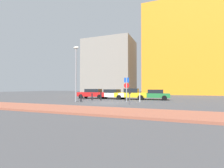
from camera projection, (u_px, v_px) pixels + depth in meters
ground_plane at (108, 103)px, 17.48m from camera, size 120.00×120.00×0.00m
sidewalk_brick at (74, 109)px, 11.61m from camera, size 40.00×3.46×0.14m
parked_car_red at (93, 93)px, 24.66m from camera, size 4.50×2.02×1.44m
parked_car_white at (112, 94)px, 23.71m from camera, size 4.49×2.31×1.40m
parked_car_yellow at (131, 94)px, 22.64m from camera, size 4.52×2.16×1.52m
parked_car_green at (153, 94)px, 21.87m from camera, size 4.62×2.17×1.38m
parking_sign_post at (127, 87)px, 18.53m from camera, size 0.60×0.13×2.79m
parking_meter at (130, 96)px, 15.63m from camera, size 0.18×0.14×1.32m
street_lamp at (76, 69)px, 18.78m from camera, size 0.70×0.36×6.40m
traffic_bollard_near at (101, 96)px, 20.87m from camera, size 0.17×0.17×1.05m
traffic_bollard_mid at (92, 97)px, 20.96m from camera, size 0.16×0.16×0.91m
traffic_bollard_far at (81, 98)px, 18.37m from camera, size 0.14×0.14×0.89m
traffic_bollard_edge at (140, 98)px, 18.65m from camera, size 0.13×0.13×0.98m
building_colorful_midrise at (180, 52)px, 43.04m from camera, size 17.87×14.11×22.35m
building_under_construction at (110, 67)px, 51.51m from camera, size 14.95×10.89×16.52m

